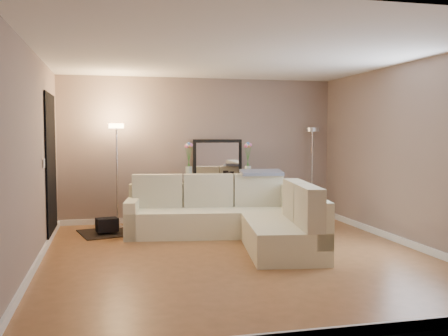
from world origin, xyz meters
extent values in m
cube|color=#9A6238|center=(0.00, 0.00, -0.01)|extent=(5.00, 5.50, 0.01)
cube|color=white|center=(0.00, 0.00, 2.60)|extent=(5.00, 5.50, 0.01)
cube|color=gray|center=(0.00, 2.76, 1.30)|extent=(5.00, 0.02, 2.60)
cube|color=gray|center=(0.00, -2.76, 1.30)|extent=(5.00, 0.02, 2.60)
cube|color=gray|center=(-2.51, 0.00, 1.30)|extent=(0.02, 5.50, 2.60)
cube|color=gray|center=(2.51, 0.00, 1.30)|extent=(0.02, 5.50, 2.60)
cube|color=white|center=(0.00, 2.73, 0.05)|extent=(5.00, 0.03, 0.10)
cube|color=white|center=(0.00, -2.73, 0.05)|extent=(5.00, 0.03, 0.10)
cube|color=white|center=(-2.48, 0.00, 0.05)|extent=(0.03, 5.50, 0.10)
cube|color=white|center=(2.48, 0.00, 0.05)|extent=(0.03, 5.50, 0.10)
cube|color=black|center=(-2.48, 1.70, 1.10)|extent=(0.02, 1.20, 2.20)
cube|color=white|center=(-2.48, 0.85, 1.20)|extent=(0.02, 0.08, 0.12)
cube|color=#EFEBC1|center=(-0.04, 1.44, 0.20)|extent=(2.77, 1.30, 0.41)
cube|color=#EFEBC1|center=(0.01, 1.79, 0.49)|extent=(2.66, 0.59, 0.57)
cube|color=#EFEBC1|center=(-1.28, 1.62, 0.29)|extent=(0.32, 0.94, 0.57)
cube|color=#EFEBC1|center=(0.63, 0.04, 0.20)|extent=(1.15, 1.76, 0.41)
cube|color=#EFEBC1|center=(1.05, 0.44, 0.49)|extent=(0.58, 2.56, 0.57)
cube|color=beige|center=(-0.87, 1.81, 0.68)|extent=(0.82, 0.34, 0.53)
cube|color=beige|center=(-0.06, 1.69, 0.68)|extent=(0.82, 0.34, 0.53)
cube|color=beige|center=(0.75, 1.57, 0.68)|extent=(0.82, 0.34, 0.53)
cube|color=beige|center=(0.92, 0.31, 0.68)|extent=(0.33, 0.76, 0.53)
cube|color=beige|center=(0.81, -0.45, 0.68)|extent=(0.33, 0.76, 0.53)
cube|color=slate|center=(0.81, 1.58, 0.96)|extent=(0.71, 0.46, 0.09)
cube|color=black|center=(0.28, 2.45, 0.75)|extent=(1.28, 0.45, 0.04)
cube|color=black|center=(-0.31, 2.37, 0.37)|extent=(0.05, 0.05, 0.74)
cube|color=black|center=(-0.28, 2.64, 0.37)|extent=(0.05, 0.05, 0.74)
cube|color=black|center=(0.85, 2.27, 0.37)|extent=(0.05, 0.05, 0.74)
cube|color=black|center=(0.87, 2.54, 0.37)|extent=(0.05, 0.05, 0.74)
cube|color=black|center=(0.28, 2.45, 0.17)|extent=(1.20, 0.41, 0.03)
cube|color=#BF3333|center=(-0.23, 2.50, 0.28)|extent=(0.04, 0.16, 0.18)
cube|color=#3359A5|center=(-0.19, 2.50, 0.29)|extent=(0.05, 0.16, 0.20)
cube|color=gold|center=(-0.15, 2.49, 0.30)|extent=(0.05, 0.16, 0.22)
cube|color=#3F7F4C|center=(-0.10, 2.49, 0.28)|extent=(0.06, 0.16, 0.18)
cube|color=#994C99|center=(-0.05, 2.48, 0.29)|extent=(0.04, 0.16, 0.20)
cube|color=orange|center=(-0.01, 2.48, 0.30)|extent=(0.05, 0.16, 0.22)
cube|color=#262626|center=(0.03, 2.48, 0.28)|extent=(0.05, 0.16, 0.18)
cube|color=#4C99B2|center=(0.08, 2.47, 0.29)|extent=(0.06, 0.16, 0.20)
cube|color=#B2A58C|center=(0.13, 2.47, 0.30)|extent=(0.04, 0.16, 0.22)
cube|color=brown|center=(0.17, 2.46, 0.28)|extent=(0.05, 0.16, 0.18)
cube|color=navy|center=(0.21, 2.46, 0.29)|extent=(0.05, 0.16, 0.20)
cube|color=gold|center=(0.26, 2.46, 0.30)|extent=(0.06, 0.16, 0.22)
cube|color=black|center=(0.30, 2.62, 1.14)|extent=(0.89, 0.12, 0.70)
cube|color=white|center=(0.29, 2.59, 1.14)|extent=(0.77, 0.08, 0.58)
cube|color=#CE5924|center=(0.16, 2.43, 0.80)|extent=(0.18, 0.13, 0.04)
cube|color=black|center=(0.45, 2.39, 0.85)|extent=(0.10, 0.03, 0.13)
cube|color=black|center=(0.57, 2.38, 0.84)|extent=(0.08, 0.03, 0.11)
cylinder|color=silver|center=(-0.25, 2.50, 0.90)|extent=(0.13, 0.13, 0.23)
cylinder|color=#38722D|center=(-0.27, 2.50, 1.17)|extent=(0.09, 0.02, 0.40)
sphere|color=#E5598C|center=(-0.29, 2.50, 1.38)|extent=(0.07, 0.07, 0.07)
cylinder|color=#38722D|center=(-0.26, 2.50, 1.18)|extent=(0.05, 0.01, 0.42)
sphere|color=white|center=(-0.27, 2.50, 1.39)|extent=(0.07, 0.07, 0.07)
cylinder|color=#38722D|center=(-0.25, 2.50, 1.19)|extent=(0.01, 0.01, 0.44)
sphere|color=#598CE5|center=(-0.25, 2.50, 1.41)|extent=(0.07, 0.07, 0.07)
cylinder|color=#38722D|center=(-0.24, 2.50, 1.17)|extent=(0.05, 0.01, 0.40)
sphere|color=#E58C4C|center=(-0.23, 2.50, 1.38)|extent=(0.07, 0.07, 0.07)
cylinder|color=#38722D|center=(-0.23, 2.50, 1.18)|extent=(0.10, 0.02, 0.42)
sphere|color=#D866B2|center=(-0.21, 2.50, 1.39)|extent=(0.07, 0.07, 0.07)
cylinder|color=silver|center=(0.81, 2.41, 0.90)|extent=(0.13, 0.13, 0.23)
cylinder|color=#38722D|center=(0.79, 2.41, 1.17)|extent=(0.09, 0.02, 0.40)
sphere|color=#E5598C|center=(0.77, 2.41, 1.38)|extent=(0.07, 0.07, 0.07)
cylinder|color=#38722D|center=(0.80, 2.41, 1.18)|extent=(0.05, 0.01, 0.42)
sphere|color=white|center=(0.79, 2.41, 1.39)|extent=(0.07, 0.07, 0.07)
cylinder|color=#38722D|center=(0.81, 2.41, 1.19)|extent=(0.01, 0.01, 0.44)
sphere|color=#598CE5|center=(0.81, 2.41, 1.41)|extent=(0.07, 0.07, 0.07)
cylinder|color=#38722D|center=(0.82, 2.40, 1.17)|extent=(0.05, 0.01, 0.40)
sphere|color=#E58C4C|center=(0.83, 2.40, 1.38)|extent=(0.07, 0.07, 0.07)
cylinder|color=#38722D|center=(0.83, 2.40, 1.18)|extent=(0.10, 0.02, 0.42)
sphere|color=#D866B2|center=(0.85, 2.40, 1.39)|extent=(0.07, 0.07, 0.07)
cylinder|color=silver|center=(-1.50, 2.30, 0.01)|extent=(0.28, 0.28, 0.03)
cylinder|color=silver|center=(-1.50, 2.30, 0.85)|extent=(0.03, 0.03, 1.68)
cylinder|color=#FFBF72|center=(-1.50, 2.30, 1.73)|extent=(0.30, 0.30, 0.08)
cylinder|color=silver|center=(2.10, 2.51, 0.01)|extent=(0.24, 0.24, 0.03)
cylinder|color=silver|center=(2.10, 2.51, 0.83)|extent=(0.03, 0.03, 1.63)
cylinder|color=silver|center=(2.10, 2.51, 1.67)|extent=(0.26, 0.26, 0.07)
cube|color=black|center=(-1.51, 1.95, 0.01)|extent=(1.33, 1.12, 0.02)
cube|color=black|center=(-1.67, 1.80, 0.16)|extent=(0.37, 0.30, 0.21)
camera|label=1|loc=(-1.62, -6.22, 1.60)|focal=40.00mm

